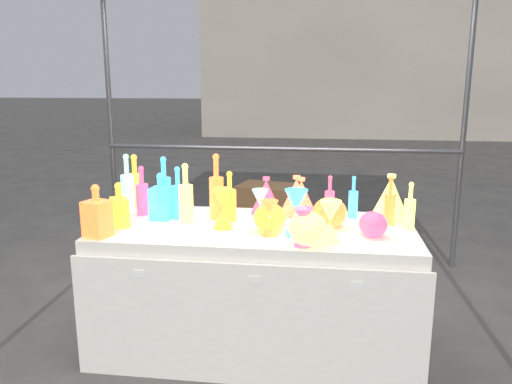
# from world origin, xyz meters

# --- Properties ---
(ground) EXTENTS (80.00, 80.00, 0.00)m
(ground) POSITION_xyz_m (0.00, 0.00, 0.00)
(ground) COLOR #5B5854
(ground) RESTS_ON ground
(display_table) EXTENTS (1.84, 0.83, 0.75)m
(display_table) POSITION_xyz_m (0.00, -0.01, 0.37)
(display_table) COLOR white
(display_table) RESTS_ON ground
(background_building) EXTENTS (14.00, 6.00, 6.00)m
(background_building) POSITION_xyz_m (4.00, 14.00, 3.00)
(background_building) COLOR #BCB29C
(background_building) RESTS_ON ground
(cardboard_box_closed) EXTENTS (0.70, 0.57, 0.44)m
(cardboard_box_closed) POSITION_xyz_m (-0.22, 2.59, 0.22)
(cardboard_box_closed) COLOR #AF7D4F
(cardboard_box_closed) RESTS_ON ground
(cardboard_box_flat) EXTENTS (0.83, 0.67, 0.06)m
(cardboard_box_flat) POSITION_xyz_m (0.88, 2.58, 0.03)
(cardboard_box_flat) COLOR #AF7D4F
(cardboard_box_flat) RESTS_ON ground
(bottle_0) EXTENTS (0.11, 0.11, 0.35)m
(bottle_0) POSITION_xyz_m (-0.85, 0.35, 0.92)
(bottle_0) COLOR red
(bottle_0) RESTS_ON display_table
(bottle_1) EXTENTS (0.09, 0.09, 0.36)m
(bottle_1) POSITION_xyz_m (-0.60, 0.20, 0.93)
(bottle_1) COLOR green
(bottle_1) RESTS_ON display_table
(bottle_2) EXTENTS (0.11, 0.11, 0.40)m
(bottle_2) POSITION_xyz_m (-0.26, 0.13, 0.95)
(bottle_2) COLOR #FFA01A
(bottle_2) RESTS_ON display_table
(bottle_3) EXTENTS (0.10, 0.10, 0.31)m
(bottle_3) POSITION_xyz_m (-0.73, 0.16, 0.90)
(bottle_3) COLOR #1F31BA
(bottle_3) RESTS_ON display_table
(bottle_4) EXTENTS (0.10, 0.10, 0.35)m
(bottle_4) POSITION_xyz_m (-0.42, 0.02, 0.93)
(bottle_4) COLOR #156D87
(bottle_4) RESTS_ON display_table
(bottle_5) EXTENTS (0.10, 0.10, 0.37)m
(bottle_5) POSITION_xyz_m (-0.85, 0.22, 0.94)
(bottle_5) COLOR #CD296C
(bottle_5) RESTS_ON display_table
(bottle_6) EXTENTS (0.10, 0.10, 0.30)m
(bottle_6) POSITION_xyz_m (-0.17, 0.09, 0.90)
(bottle_6) COLOR red
(bottle_6) RESTS_ON display_table
(bottle_7) EXTENTS (0.10, 0.10, 0.32)m
(bottle_7) POSITION_xyz_m (-0.48, 0.09, 0.91)
(bottle_7) COLOR green
(bottle_7) RESTS_ON display_table
(decanter_0) EXTENTS (0.14, 0.14, 0.26)m
(decanter_0) POSITION_xyz_m (-0.77, -0.11, 0.88)
(decanter_0) COLOR red
(decanter_0) RESTS_ON display_table
(decanter_1) EXTENTS (0.15, 0.15, 0.29)m
(decanter_1) POSITION_xyz_m (-0.81, -0.31, 0.89)
(decanter_1) COLOR #FFA01A
(decanter_1) RESTS_ON display_table
(decanter_2) EXTENTS (0.13, 0.13, 0.28)m
(decanter_2) POSITION_xyz_m (-0.58, 0.07, 0.89)
(decanter_2) COLOR green
(decanter_2) RESTS_ON display_table
(hourglass_0) EXTENTS (0.11, 0.11, 0.19)m
(hourglass_0) POSITION_xyz_m (0.09, -0.16, 0.85)
(hourglass_0) COLOR #FFA01A
(hourglass_0) RESTS_ON display_table
(hourglass_1) EXTENTS (0.11, 0.11, 0.20)m
(hourglass_1) POSITION_xyz_m (0.28, -0.32, 0.85)
(hourglass_1) COLOR #1F31BA
(hourglass_1) RESTS_ON display_table
(hourglass_2) EXTENTS (0.13, 0.13, 0.22)m
(hourglass_2) POSITION_xyz_m (0.42, -0.25, 0.86)
(hourglass_2) COLOR #156D87
(hourglass_2) RESTS_ON display_table
(hourglass_3) EXTENTS (0.13, 0.13, 0.19)m
(hourglass_3) POSITION_xyz_m (0.01, 0.10, 0.85)
(hourglass_3) COLOR #CD296C
(hourglass_3) RESTS_ON display_table
(hourglass_4) EXTENTS (0.14, 0.14, 0.23)m
(hourglass_4) POSITION_xyz_m (-0.18, -0.07, 0.86)
(hourglass_4) COLOR red
(hourglass_4) RESTS_ON display_table
(hourglass_5) EXTENTS (0.16, 0.16, 0.25)m
(hourglass_5) POSITION_xyz_m (0.24, -0.15, 0.88)
(hourglass_5) COLOR green
(hourglass_5) RESTS_ON display_table
(globe_0) EXTENTS (0.20, 0.20, 0.14)m
(globe_0) POSITION_xyz_m (0.09, -0.11, 0.82)
(globe_0) COLOR red
(globe_0) RESTS_ON display_table
(globe_1) EXTENTS (0.20, 0.20, 0.16)m
(globe_1) POSITION_xyz_m (0.30, -0.30, 0.83)
(globe_1) COLOR #156D87
(globe_1) RESTS_ON display_table
(globe_2) EXTENTS (0.25, 0.25, 0.15)m
(globe_2) POSITION_xyz_m (0.42, 0.03, 0.83)
(globe_2) COLOR #FFA01A
(globe_2) RESTS_ON display_table
(globe_3) EXTENTS (0.19, 0.19, 0.12)m
(globe_3) POSITION_xyz_m (0.65, -0.12, 0.81)
(globe_3) COLOR #1F31BA
(globe_3) RESTS_ON display_table
(lampshade_0) EXTENTS (0.22, 0.22, 0.25)m
(lampshade_0) POSITION_xyz_m (0.21, 0.28, 0.87)
(lampshade_0) COLOR yellow
(lampshade_0) RESTS_ON display_table
(lampshade_1) EXTENTS (0.26, 0.26, 0.24)m
(lampshade_1) POSITION_xyz_m (0.25, 0.27, 0.87)
(lampshade_1) COLOR yellow
(lampshade_1) RESTS_ON display_table
(lampshade_2) EXTENTS (0.25, 0.25, 0.23)m
(lampshade_2) POSITION_xyz_m (0.03, 0.28, 0.87)
(lampshade_2) COLOR #1F31BA
(lampshade_2) RESTS_ON display_table
(lampshade_3) EXTENTS (0.25, 0.25, 0.27)m
(lampshade_3) POSITION_xyz_m (0.78, 0.26, 0.89)
(lampshade_3) COLOR #156D87
(lampshade_3) RESTS_ON display_table
(bottle_8) EXTENTS (0.07, 0.07, 0.26)m
(bottle_8) POSITION_xyz_m (0.56, 0.25, 0.88)
(bottle_8) COLOR green
(bottle_8) RESTS_ON display_table
(bottle_9) EXTENTS (0.07, 0.07, 0.29)m
(bottle_9) POSITION_xyz_m (0.76, 0.13, 0.89)
(bottle_9) COLOR #FFA01A
(bottle_9) RESTS_ON display_table
(bottle_10) EXTENTS (0.07, 0.07, 0.26)m
(bottle_10) POSITION_xyz_m (0.42, 0.22, 0.88)
(bottle_10) COLOR #1F31BA
(bottle_10) RESTS_ON display_table
(bottle_11) EXTENTS (0.08, 0.08, 0.27)m
(bottle_11) POSITION_xyz_m (0.86, 0.04, 0.89)
(bottle_11) COLOR #156D87
(bottle_11) RESTS_ON display_table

